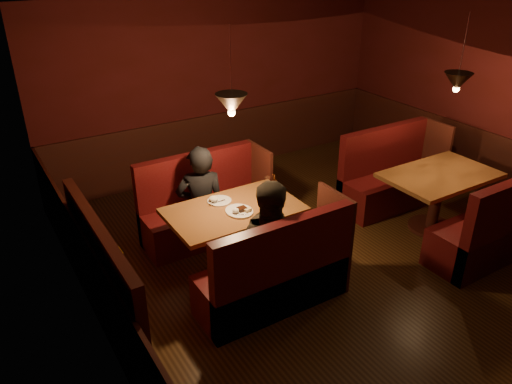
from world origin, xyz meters
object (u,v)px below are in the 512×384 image
main_bench_far (205,211)px  diner_b (275,228)px  second_bench_far (389,180)px  second_bench_near (495,233)px  main_table (235,222)px  main_bench_near (278,278)px  diner_a (200,185)px  second_table (438,188)px

main_bench_far → diner_b: (0.08, -1.54, 0.50)m
second_bench_far → diner_b: bearing=-160.6°
second_bench_near → main_table: bearing=151.7°
main_bench_near → second_bench_near: second_bench_near is taller
main_bench_near → diner_a: bearing=94.5°
main_table → main_bench_near: size_ratio=0.91×
second_bench_near → diner_b: (-2.69, 0.82, 0.49)m
second_bench_far → second_table: bearing=-92.2°
main_table → diner_b: (0.10, -0.68, 0.23)m
main_table → main_bench_far: 0.91m
main_bench_near → main_bench_far: bearing=90.0°
second_bench_far → diner_b: size_ratio=0.95×
main_bench_far → second_table: 3.13m
main_bench_far → diner_a: size_ratio=0.98×
main_bench_far → second_bench_near: 3.65m
second_table → diner_a: bearing=155.4°
second_table → second_bench_near: bearing=-87.8°
main_table → second_table: 2.83m
second_bench_far → second_bench_near: size_ratio=1.00×
diner_a → second_bench_far: bearing=-169.3°
diner_a → diner_b: bearing=117.6°
second_bench_far → diner_b: diner_b is taller
main_bench_near → diner_b: diner_b is taller
main_bench_near → second_bench_near: (2.77, -0.63, 0.01)m
second_bench_near → main_bench_near: bearing=167.1°
main_bench_near → second_bench_far: bearing=22.3°
second_bench_far → second_bench_near: bearing=-90.0°
main_bench_far → second_bench_far: (2.77, -0.60, 0.01)m
main_bench_far → second_bench_near: bearing=-40.5°
second_table → diner_b: size_ratio=0.86×
second_table → diner_a: 3.16m
main_bench_near → second_bench_far: (2.77, 1.14, 0.01)m
main_table → main_bench_far: size_ratio=0.91×
second_bench_near → diner_b: size_ratio=0.95×
main_bench_near → second_table: main_bench_near is taller
main_bench_near → diner_b: bearing=66.3°
main_bench_far → main_bench_near: size_ratio=1.00×
main_table → second_bench_far: size_ratio=0.93×
second_bench_far → second_bench_near: same height
second_table → diner_a: (-2.86, 1.31, 0.24)m
second_table → diner_a: diner_a is taller
diner_a → diner_b: diner_b is taller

